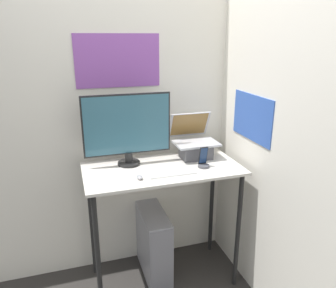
{
  "coord_description": "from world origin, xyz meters",
  "views": [
    {
      "loc": [
        -0.64,
        -1.87,
        1.92
      ],
      "look_at": [
        0.04,
        0.29,
        1.17
      ],
      "focal_mm": 35.0,
      "sensor_mm": 36.0,
      "label": 1
    }
  ],
  "objects_px": {
    "laptop": "(195,146)",
    "keyboard": "(172,173)",
    "mouse": "(140,177)",
    "cell_phone": "(203,162)",
    "computer_tower": "(154,243)",
    "monitor": "(128,129)"
  },
  "relations": [
    {
      "from": "laptop",
      "to": "computer_tower",
      "type": "height_order",
      "value": "laptop"
    },
    {
      "from": "laptop",
      "to": "cell_phone",
      "type": "distance_m",
      "value": 0.22
    },
    {
      "from": "monitor",
      "to": "computer_tower",
      "type": "xyz_separation_m",
      "value": [
        0.17,
        -0.04,
        -0.99
      ]
    },
    {
      "from": "monitor",
      "to": "laptop",
      "type": "bearing_deg",
      "value": -0.78
    },
    {
      "from": "laptop",
      "to": "monitor",
      "type": "relative_size",
      "value": 0.53
    },
    {
      "from": "mouse",
      "to": "keyboard",
      "type": "bearing_deg",
      "value": 4.01
    },
    {
      "from": "keyboard",
      "to": "monitor",
      "type": "bearing_deg",
      "value": 132.68
    },
    {
      "from": "laptop",
      "to": "mouse",
      "type": "xyz_separation_m",
      "value": [
        -0.52,
        -0.29,
        -0.08
      ]
    },
    {
      "from": "mouse",
      "to": "computer_tower",
      "type": "relative_size",
      "value": 0.11
    },
    {
      "from": "keyboard",
      "to": "cell_phone",
      "type": "xyz_separation_m",
      "value": [
        0.26,
        0.05,
        0.03
      ]
    },
    {
      "from": "laptop",
      "to": "keyboard",
      "type": "bearing_deg",
      "value": -136.17
    },
    {
      "from": "cell_phone",
      "to": "laptop",
      "type": "bearing_deg",
      "value": 85.5
    },
    {
      "from": "mouse",
      "to": "cell_phone",
      "type": "relative_size",
      "value": 0.4
    },
    {
      "from": "cell_phone",
      "to": "computer_tower",
      "type": "distance_m",
      "value": 0.85
    },
    {
      "from": "laptop",
      "to": "mouse",
      "type": "height_order",
      "value": "laptop"
    },
    {
      "from": "keyboard",
      "to": "laptop",
      "type": "bearing_deg",
      "value": 43.83
    },
    {
      "from": "cell_phone",
      "to": "computer_tower",
      "type": "relative_size",
      "value": 0.28
    },
    {
      "from": "keyboard",
      "to": "mouse",
      "type": "distance_m",
      "value": 0.24
    },
    {
      "from": "keyboard",
      "to": "computer_tower",
      "type": "xyz_separation_m",
      "value": [
        -0.08,
        0.24,
        -0.72
      ]
    },
    {
      "from": "laptop",
      "to": "keyboard",
      "type": "distance_m",
      "value": 0.4
    },
    {
      "from": "laptop",
      "to": "keyboard",
      "type": "height_order",
      "value": "laptop"
    },
    {
      "from": "laptop",
      "to": "monitor",
      "type": "bearing_deg",
      "value": 179.22
    }
  ]
}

